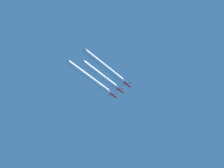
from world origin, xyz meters
The scene contains 6 objects.
jet_lead centered at (-10.16, 9.43, 203.03)m, with size 9.14×13.31×3.20m.
jet_second_echelon centered at (0.31, 0.20, 201.39)m, with size 9.14×13.31×3.20m.
jet_third_echelon centered at (10.55, -8.84, 200.33)m, with size 9.14×13.31×3.20m.
smoke_trail_lead centered at (-10.16, -25.43, 203.00)m, with size 3.37×57.62×3.37m.
smoke_trail_second_echelon centered at (0.31, -29.20, 201.36)m, with size 3.37×46.70×3.37m.
smoke_trail_third_echelon centered at (10.55, -41.34, 200.30)m, with size 3.37×52.89×3.37m.
Camera 1 is at (213.09, -409.52, 1.71)m, focal length 113.35 mm.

